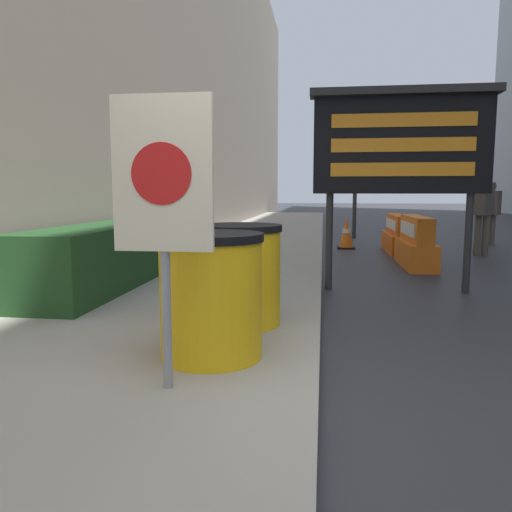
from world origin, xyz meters
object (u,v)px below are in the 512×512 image
object	(u,v)px
barrel_drum_foreground	(211,295)
jersey_barrier_orange_far	(398,236)
barrel_drum_middle	(240,274)
pedestrian_worker	(491,208)
jersey_barrier_orange_near	(416,244)
traffic_cone_near	(346,233)
warning_sign	(163,193)
message_board	(401,144)
traffic_light_near_curb	(356,137)
pedestrian_passerby	(483,206)

from	to	relation	value
barrel_drum_foreground	jersey_barrier_orange_far	distance (m)	8.48
barrel_drum_middle	pedestrian_worker	distance (m)	10.49
pedestrian_worker	jersey_barrier_orange_near	bearing A→B (deg)	98.50
barrel_drum_foreground	traffic_cone_near	world-z (taller)	barrel_drum_foreground
warning_sign	traffic_cone_near	world-z (taller)	warning_sign
message_board	traffic_light_near_curb	bearing A→B (deg)	90.64
pedestrian_passerby	warning_sign	bearing A→B (deg)	11.62
barrel_drum_middle	warning_sign	world-z (taller)	warning_sign
jersey_barrier_orange_near	warning_sign	bearing A→B (deg)	-112.30
barrel_drum_foreground	barrel_drum_middle	distance (m)	0.97
jersey_barrier_orange_far	traffic_light_near_curb	world-z (taller)	traffic_light_near_curb
barrel_drum_foreground	jersey_barrier_orange_near	bearing A→B (deg)	66.69
warning_sign	message_board	xyz separation A→B (m)	(1.99, 4.07, 0.65)
barrel_drum_foreground	jersey_barrier_orange_far	bearing A→B (deg)	72.68
barrel_drum_foreground	pedestrian_worker	xyz separation A→B (m)	(5.15, 10.13, 0.36)
barrel_drum_middle	pedestrian_passerby	xyz separation A→B (m)	(4.18, 6.76, 0.47)
warning_sign	traffic_cone_near	bearing A→B (deg)	80.67
barrel_drum_middle	warning_sign	size ratio (longest dim) A/B	0.52
barrel_drum_middle	jersey_barrier_orange_far	size ratio (longest dim) A/B	0.49
barrel_drum_middle	traffic_light_near_curb	size ratio (longest dim) A/B	0.23
warning_sign	jersey_barrier_orange_near	xyz separation A→B (m)	(2.67, 6.51, -0.96)
barrel_drum_middle	traffic_light_near_curb	bearing A→B (deg)	80.90
warning_sign	message_board	distance (m)	4.57
barrel_drum_foreground	jersey_barrier_orange_far	xyz separation A→B (m)	(2.53, 8.10, -0.22)
jersey_barrier_orange_near	barrel_drum_middle	bearing A→B (deg)	-116.82
traffic_cone_near	traffic_light_near_curb	xyz separation A→B (m)	(0.36, 2.87, 2.59)
message_board	barrel_drum_foreground	bearing A→B (deg)	-118.31
warning_sign	message_board	bearing A→B (deg)	63.97
jersey_barrier_orange_far	pedestrian_passerby	world-z (taller)	pedestrian_passerby
jersey_barrier_orange_far	message_board	bearing A→B (deg)	-98.31
traffic_cone_near	pedestrian_worker	bearing A→B (deg)	21.03
pedestrian_worker	pedestrian_passerby	size ratio (longest dim) A/B	0.89
barrel_drum_middle	pedestrian_worker	bearing A→B (deg)	60.90
jersey_barrier_orange_near	pedestrian_worker	world-z (taller)	pedestrian_worker
barrel_drum_middle	jersey_barrier_orange_far	world-z (taller)	barrel_drum_middle
warning_sign	jersey_barrier_orange_far	distance (m)	9.20
jersey_barrier_orange_near	message_board	bearing A→B (deg)	-105.64
jersey_barrier_orange_far	pedestrian_worker	bearing A→B (deg)	37.77
jersey_barrier_orange_far	traffic_light_near_curb	distance (m)	4.38
warning_sign	barrel_drum_middle	bearing A→B (deg)	83.03
traffic_light_near_curb	pedestrian_passerby	size ratio (longest dim) A/B	2.25
barrel_drum_foreground	pedestrian_passerby	size ratio (longest dim) A/B	0.52
traffic_light_near_curb	pedestrian_passerby	distance (m)	4.93
warning_sign	traffic_cone_near	distance (m)	9.51
traffic_light_near_curb	pedestrian_worker	xyz separation A→B (m)	(3.40, -1.42, -2.00)
barrel_drum_middle	pedestrian_worker	xyz separation A→B (m)	(5.10, 9.16, 0.36)
traffic_cone_near	pedestrian_worker	xyz separation A→B (m)	(3.76, 1.45, 0.59)
pedestrian_worker	traffic_cone_near	bearing A→B (deg)	61.11
warning_sign	jersey_barrier_orange_near	bearing A→B (deg)	67.70
jersey_barrier_orange_near	traffic_cone_near	xyz separation A→B (m)	(-1.14, 2.83, -0.04)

